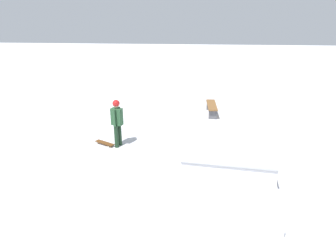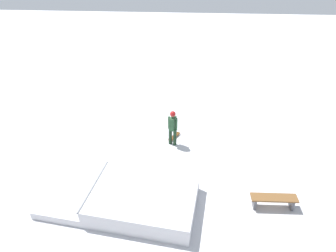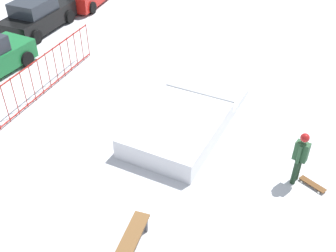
# 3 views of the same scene
# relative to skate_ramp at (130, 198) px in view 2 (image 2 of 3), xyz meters

# --- Properties ---
(ground_plane) EXTENTS (60.00, 60.00, 0.00)m
(ground_plane) POSITION_rel_skate_ramp_xyz_m (-0.82, -0.50, -0.32)
(ground_plane) COLOR silver
(skate_ramp) EXTENTS (5.70, 3.29, 0.74)m
(skate_ramp) POSITION_rel_skate_ramp_xyz_m (0.00, 0.00, 0.00)
(skate_ramp) COLOR silver
(skate_ramp) RESTS_ON ground
(skater) EXTENTS (0.42, 0.43, 1.73)m
(skater) POSITION_rel_skate_ramp_xyz_m (-1.27, -3.78, 0.69)
(skater) COLOR black
(skater) RESTS_ON ground
(skateboard) EXTENTS (0.57, 0.79, 0.09)m
(skateboard) POSITION_rel_skate_ramp_xyz_m (-1.32, -4.30, -0.24)
(skateboard) COLOR #593314
(skateboard) RESTS_ON ground
(park_bench) EXTENTS (1.61, 0.44, 0.48)m
(park_bench) POSITION_rel_skate_ramp_xyz_m (-5.01, -0.26, 0.04)
(park_bench) COLOR brown
(park_bench) RESTS_ON ground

